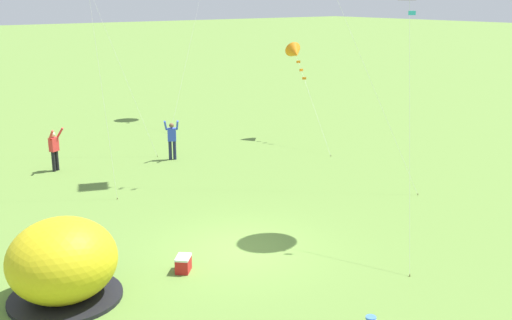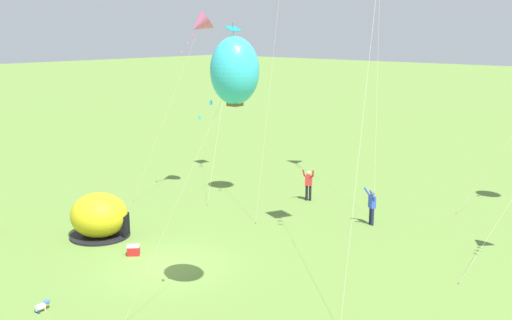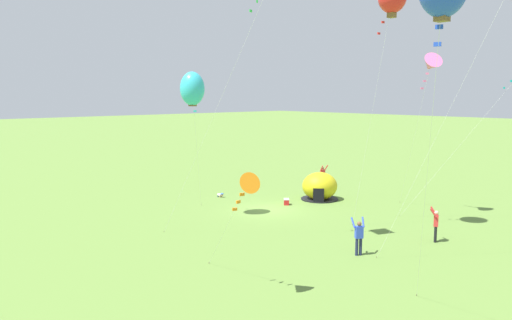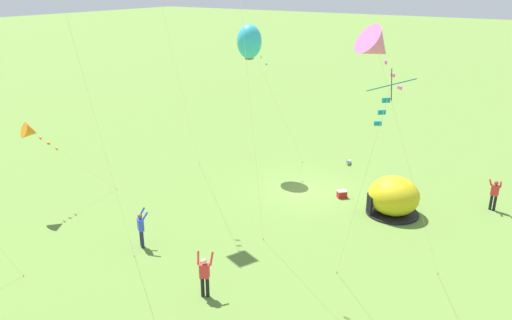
# 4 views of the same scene
# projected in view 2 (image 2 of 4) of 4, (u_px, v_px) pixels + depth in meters

# --- Properties ---
(ground_plane) EXTENTS (300.00, 300.00, 0.00)m
(ground_plane) POSITION_uv_depth(u_px,v_px,m) (170.00, 266.00, 24.67)
(ground_plane) COLOR olive
(popup_tent) EXTENTS (2.81, 2.81, 2.10)m
(popup_tent) POSITION_uv_depth(u_px,v_px,m) (99.00, 216.00, 28.02)
(popup_tent) COLOR gold
(popup_tent) RESTS_ON ground
(cooler_box) EXTENTS (0.63, 0.64, 0.44)m
(cooler_box) POSITION_uv_depth(u_px,v_px,m) (133.00, 250.00, 25.83)
(cooler_box) COLOR red
(cooler_box) RESTS_ON ground
(toddler_crawling) EXTENTS (0.28, 0.55, 0.32)m
(toddler_crawling) POSITION_uv_depth(u_px,v_px,m) (42.00, 306.00, 20.72)
(toddler_crawling) COLOR white
(toddler_crawling) RESTS_ON ground
(person_flying_kite) EXTENTS (0.72, 0.64, 1.89)m
(person_flying_kite) POSITION_uv_depth(u_px,v_px,m) (309.00, 183.00, 33.94)
(person_flying_kite) COLOR black
(person_flying_kite) RESTS_ON ground
(person_watching_sky) EXTENTS (0.72, 0.66, 1.89)m
(person_watching_sky) POSITION_uv_depth(u_px,v_px,m) (372.00, 205.00, 29.69)
(person_watching_sky) COLOR #1E2347
(person_watching_sky) RESTS_ON ground
(kite_cyan) EXTENTS (3.32, 3.56, 9.35)m
(kite_cyan) POSITION_uv_depth(u_px,v_px,m) (235.00, 71.00, 18.52)
(kite_cyan) COLOR silver
(kite_cyan) RESTS_ON ground
(kite_pink) EXTENTS (3.25, 4.22, 10.57)m
(kite_pink) POSITION_uv_depth(u_px,v_px,m) (200.00, 25.00, 32.76)
(kite_pink) COLOR silver
(kite_pink) RESTS_ON ground
(kite_teal) EXTENTS (4.08, 6.43, 9.98)m
(kite_teal) POSITION_uv_depth(u_px,v_px,m) (232.00, 34.00, 37.67)
(kite_teal) COLOR silver
(kite_teal) RESTS_ON ground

